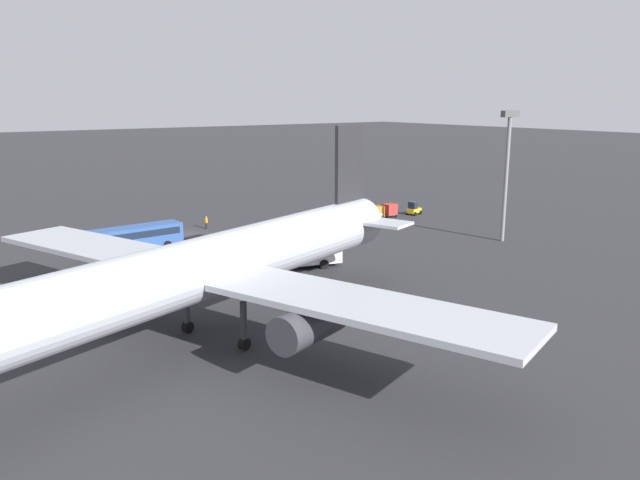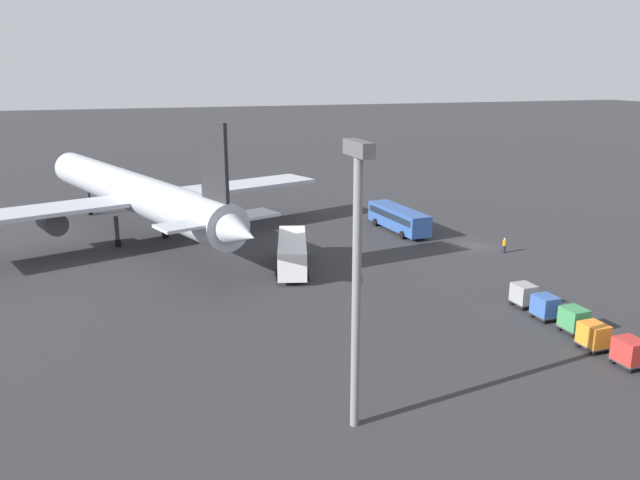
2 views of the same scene
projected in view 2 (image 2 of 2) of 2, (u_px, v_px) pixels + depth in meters
The scene contains 11 objects.
ground_plane at pixel (476, 246), 73.37m from camera, with size 600.00×600.00×0.00m, color #2D2D30.
airplane at pixel (133, 193), 74.63m from camera, with size 53.33×47.17×15.51m.
shuttle_bus_near at pixel (398, 217), 79.67m from camera, with size 11.74×3.71×3.00m.
shuttle_bus_far at pixel (292, 251), 64.29m from camera, with size 11.57×5.85×3.27m.
worker_person at pixel (504, 245), 70.41m from camera, with size 0.38×0.38×1.74m.
cargo_cart_red at pixel (630, 351), 43.13m from camera, with size 2.04×1.74×2.06m.
cargo_cart_orange at pixel (593, 335), 45.76m from camera, with size 2.04×1.74×2.06m.
cargo_cart_green at pixel (574, 319), 48.76m from camera, with size 2.04×1.74×2.06m.
cargo_cart_blue at pixel (545, 306), 51.40m from camera, with size 2.04×1.74×2.06m.
cargo_cart_grey at pixel (524, 294), 54.19m from camera, with size 2.04×1.74×2.06m.
light_pole at pixel (357, 258), 33.67m from camera, with size 2.80×0.70×16.48m.
Camera 2 is at (-60.95, 40.10, 19.96)m, focal length 35.00 mm.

